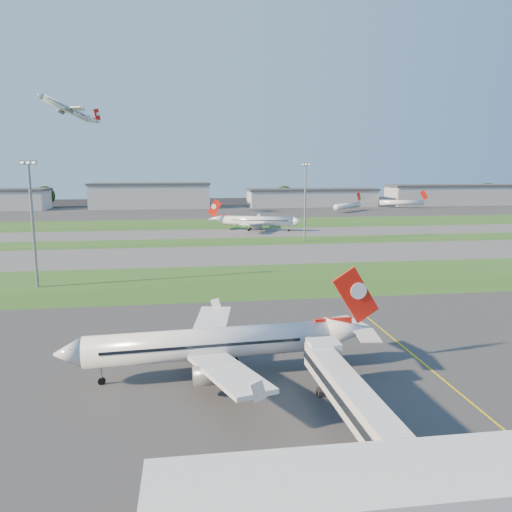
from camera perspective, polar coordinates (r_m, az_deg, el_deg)
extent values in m
plane|color=black|center=(63.84, 15.41, -12.82)|extent=(700.00, 700.00, 0.00)
cube|color=#333335|center=(63.83, 15.41, -12.82)|extent=(300.00, 70.00, 0.01)
cube|color=#2B501A|center=(111.20, 4.78, -2.64)|extent=(300.00, 34.00, 0.01)
cube|color=#515154|center=(142.94, 1.86, 0.25)|extent=(300.00, 32.00, 0.01)
cube|color=#2B501A|center=(167.31, 0.39, 1.70)|extent=(300.00, 18.00, 0.01)
cube|color=#515154|center=(188.89, -0.59, 2.67)|extent=(300.00, 26.00, 0.01)
cube|color=#2B501A|center=(221.42, -1.70, 3.76)|extent=(300.00, 40.00, 0.01)
cube|color=#333335|center=(280.84, -3.06, 5.10)|extent=(400.00, 80.00, 0.01)
cube|color=gold|center=(65.90, 19.50, -12.31)|extent=(0.25, 60.00, 0.02)
cube|color=red|center=(34.28, 11.90, -23.76)|extent=(10.00, 0.30, 2.20)
cylinder|color=silver|center=(37.20, 17.52, -23.44)|extent=(4.00, 4.00, 4.00)
cube|color=white|center=(46.98, 11.23, -15.94)|extent=(3.44, 24.08, 2.60)
cube|color=black|center=(46.98, 11.23, -15.94)|extent=(3.59, 24.08, 0.80)
cube|color=white|center=(57.02, 7.70, -11.04)|extent=(3.40, 3.00, 3.00)
cylinder|color=gray|center=(56.26, 8.18, -14.00)|extent=(0.70, 0.70, 3.20)
cube|color=black|center=(56.78, 8.14, -15.15)|extent=(2.20, 1.20, 0.70)
cylinder|color=white|center=(59.89, -5.29, -9.91)|extent=(28.88, 5.58, 3.64)
cube|color=red|center=(63.01, 11.33, -4.41)|extent=(6.21, 0.76, 7.24)
cube|color=white|center=(53.12, -3.24, -13.12)|extent=(8.51, 14.98, 1.48)
cube|color=white|center=(67.34, -5.24, -8.05)|extent=(6.75, 14.88, 1.48)
cylinder|color=slate|center=(55.28, -5.08, -13.38)|extent=(4.16, 2.47, 2.20)
cylinder|color=slate|center=(65.56, -6.27, -9.55)|extent=(4.16, 2.47, 2.20)
cylinder|color=white|center=(195.10, 0.26, 4.05)|extent=(27.42, 12.31, 3.52)
cube|color=red|center=(198.62, -4.75, 5.50)|extent=(5.79, 2.25, 7.01)
cube|color=white|center=(202.55, 0.39, 4.15)|extent=(5.33, 14.19, 1.43)
cube|color=white|center=(188.09, -0.43, 3.69)|extent=(11.03, 13.92, 1.43)
cylinder|color=slate|center=(200.42, 0.68, 3.79)|extent=(4.37, 3.27, 2.13)
cylinder|color=slate|center=(189.93, 0.10, 3.44)|extent=(4.37, 3.27, 2.13)
cylinder|color=white|center=(266.76, -20.84, 15.48)|extent=(21.07, 17.37, 3.08)
cube|color=red|center=(274.23, -17.87, 16.35)|extent=(4.32, 3.45, 6.13)
cube|color=white|center=(261.29, -20.03, 15.56)|extent=(11.82, 10.37, 1.25)
cube|color=white|center=(272.88, -21.28, 15.23)|extent=(8.26, 12.59, 1.25)
cylinder|color=slate|center=(262.25, -20.45, 15.32)|extent=(3.83, 3.56, 1.86)
cylinder|color=slate|center=(270.67, -21.34, 15.08)|extent=(3.83, 3.56, 1.86)
cylinder|color=white|center=(283.95, 10.42, 5.65)|extent=(21.14, 20.14, 3.20)
cube|color=red|center=(295.12, 11.66, 6.71)|extent=(3.98, 3.76, 6.16)
cylinder|color=white|center=(317.65, 16.29, 5.87)|extent=(25.95, 9.79, 3.20)
cube|color=red|center=(319.73, 18.64, 6.63)|extent=(5.08, 1.62, 6.16)
cylinder|color=gray|center=(110.73, -24.12, 3.02)|extent=(0.60, 0.60, 25.00)
cube|color=gray|center=(110.09, -24.61, 9.69)|extent=(3.20, 0.50, 0.80)
cube|color=#FFF2CC|center=(110.09, -24.61, 9.69)|extent=(2.80, 0.70, 0.35)
cylinder|color=gray|center=(166.85, 5.63, 5.95)|extent=(0.60, 0.60, 25.00)
cube|color=gray|center=(166.42, 5.71, 10.38)|extent=(3.20, 0.50, 0.80)
cube|color=#FFF2CC|center=(166.42, 5.71, 10.38)|extent=(2.80, 0.70, 0.35)
cube|color=#A7A9AF|center=(309.90, -11.94, 6.66)|extent=(70.00, 22.00, 14.00)
cube|color=#383A3F|center=(309.57, -12.00, 8.07)|extent=(71.40, 23.00, 1.20)
cube|color=#A7A9AF|center=(319.33, 6.39, 6.55)|extent=(80.00, 22.00, 10.00)
cube|color=#383A3F|center=(319.04, 6.41, 7.56)|extent=(81.60, 23.00, 1.20)
cube|color=#A7A9AF|center=(357.48, 22.22, 6.41)|extent=(95.00, 22.00, 12.00)
cube|color=#383A3F|center=(357.20, 22.29, 7.46)|extent=(96.90, 23.00, 1.20)
cylinder|color=black|center=(335.61, -22.93, 5.51)|extent=(1.00, 1.00, 4.40)
sphere|color=black|center=(335.32, -22.99, 6.36)|extent=(12.10, 12.10, 12.10)
cylinder|color=black|center=(320.55, -7.30, 5.98)|extent=(1.00, 1.00, 3.60)
sphere|color=black|center=(320.29, -7.31, 6.70)|extent=(9.90, 9.90, 9.90)
cylinder|color=black|center=(329.82, 3.23, 6.21)|extent=(1.00, 1.00, 4.20)
sphere|color=black|center=(329.53, 3.24, 7.03)|extent=(11.55, 11.55, 11.55)
cylinder|color=black|center=(350.39, 15.49, 6.05)|extent=(1.00, 1.00, 3.80)
sphere|color=black|center=(350.14, 15.52, 6.75)|extent=(10.45, 10.45, 10.45)
cylinder|color=black|center=(386.96, 24.86, 5.90)|extent=(1.00, 1.00, 4.60)
sphere|color=black|center=(386.70, 24.91, 6.66)|extent=(12.65, 12.65, 12.65)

